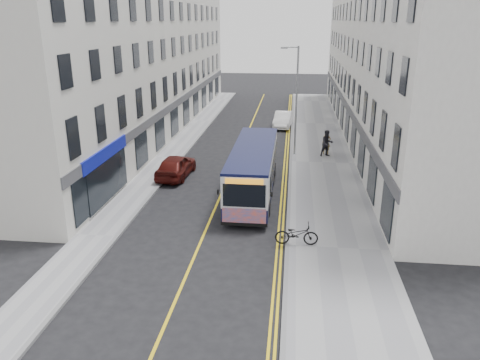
% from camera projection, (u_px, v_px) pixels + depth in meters
% --- Properties ---
extents(ground, '(140.00, 140.00, 0.00)m').
position_uv_depth(ground, '(205.00, 231.00, 22.74)').
color(ground, black).
rests_on(ground, ground).
extents(pavement_east, '(4.50, 64.00, 0.12)m').
position_uv_depth(pavement_east, '(322.00, 163.00, 33.31)').
color(pavement_east, '#939396').
rests_on(pavement_east, ground).
extents(pavement_west, '(2.00, 64.00, 0.12)m').
position_uv_depth(pavement_west, '(168.00, 158.00, 34.52)').
color(pavement_west, '#939396').
rests_on(pavement_west, ground).
extents(kerb_east, '(0.18, 64.00, 0.13)m').
position_uv_depth(kerb_east, '(291.00, 162.00, 33.55)').
color(kerb_east, slate).
rests_on(kerb_east, ground).
extents(kerb_west, '(0.18, 64.00, 0.13)m').
position_uv_depth(kerb_west, '(182.00, 158.00, 34.41)').
color(kerb_west, slate).
rests_on(kerb_west, ground).
extents(road_centre_line, '(0.12, 64.00, 0.01)m').
position_uv_depth(road_centre_line, '(235.00, 161.00, 34.00)').
color(road_centre_line, yellow).
rests_on(road_centre_line, ground).
extents(road_dbl_yellow_inner, '(0.10, 64.00, 0.01)m').
position_uv_depth(road_dbl_yellow_inner, '(284.00, 163.00, 33.62)').
color(road_dbl_yellow_inner, yellow).
rests_on(road_dbl_yellow_inner, ground).
extents(road_dbl_yellow_outer, '(0.10, 64.00, 0.01)m').
position_uv_depth(road_dbl_yellow_outer, '(287.00, 163.00, 33.60)').
color(road_dbl_yellow_outer, yellow).
rests_on(road_dbl_yellow_outer, ground).
extents(terrace_east, '(6.00, 46.00, 13.00)m').
position_uv_depth(terrace_east, '(385.00, 60.00, 39.09)').
color(terrace_east, white).
rests_on(terrace_east, ground).
extents(terrace_west, '(6.00, 46.00, 13.00)m').
position_uv_depth(terrace_west, '(147.00, 58.00, 41.30)').
color(terrace_west, beige).
rests_on(terrace_west, ground).
extents(streetlamp, '(1.32, 0.18, 8.00)m').
position_uv_depth(streetlamp, '(295.00, 97.00, 34.00)').
color(streetlamp, gray).
rests_on(streetlamp, ground).
extents(city_bus, '(2.35, 10.02, 2.91)m').
position_uv_depth(city_bus, '(253.00, 169.00, 26.92)').
color(city_bus, black).
rests_on(city_bus, ground).
extents(bicycle, '(1.96, 0.74, 1.02)m').
position_uv_depth(bicycle, '(297.00, 234.00, 21.01)').
color(bicycle, black).
rests_on(bicycle, pavement_east).
extents(pedestrian_near, '(0.69, 0.50, 1.75)m').
position_uv_depth(pedestrian_near, '(326.00, 143.00, 35.08)').
color(pedestrian_near, olive).
rests_on(pedestrian_near, pavement_east).
extents(pedestrian_far, '(1.16, 1.04, 1.96)m').
position_uv_depth(pedestrian_far, '(327.00, 143.00, 34.44)').
color(pedestrian_far, black).
rests_on(pedestrian_far, pavement_east).
extents(car_white, '(1.84, 4.48, 1.44)m').
position_uv_depth(car_white, '(283.00, 120.00, 44.40)').
color(car_white, white).
rests_on(car_white, ground).
extents(car_maroon, '(2.05, 4.50, 1.50)m').
position_uv_depth(car_maroon, '(176.00, 166.00, 30.35)').
color(car_maroon, '#480F0C').
rests_on(car_maroon, ground).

